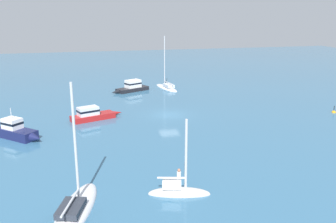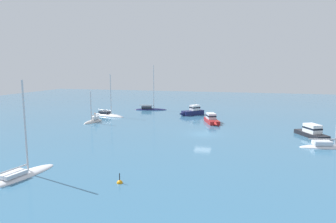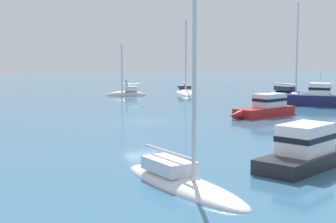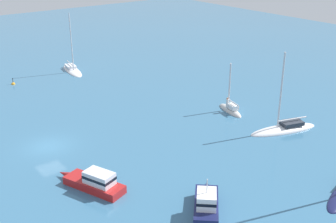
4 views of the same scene
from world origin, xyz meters
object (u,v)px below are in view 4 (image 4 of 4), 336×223
Objects in this scene: powerboat_1 at (206,203)px; channel_buoy at (13,84)px; powerboat at (94,182)px; sloop at (72,70)px; ketch at (284,129)px; sailboat at (230,110)px.

powerboat_1 is 4.52× the size of channel_buoy.
channel_buoy is (-4.23, -31.34, -0.66)m from powerboat.
powerboat_1 is at bearing -2.11° from sloop.
ketch is at bearing 23.21° from sloop.
sailboat is 5.43× the size of channel_buoy.
powerboat is at bearing -13.12° from sloop.
ketch is at bearing -115.86° from powerboat.
sloop reaches higher than sailboat.
sailboat is at bearing 25.36° from sloop.
powerboat_1 is (-5.12, 8.08, 0.11)m from powerboat.
sloop is 9.63m from channel_buoy.
ketch is at bearing -27.30° from powerboat_1.
ketch reaches higher than powerboat_1.
sailboat is (0.66, -7.42, 0.07)m from ketch.
ketch is 7.94× the size of channel_buoy.
ketch is 1.76× the size of powerboat_1.
sailboat is 20.94m from powerboat_1.
sloop is 1.01× the size of ketch.
sailboat is at bearing 123.10° from channel_buoy.
ketch is 1.46× the size of sailboat.
powerboat is at bearing 11.41° from ketch.
sloop is at bearing -174.37° from channel_buoy.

